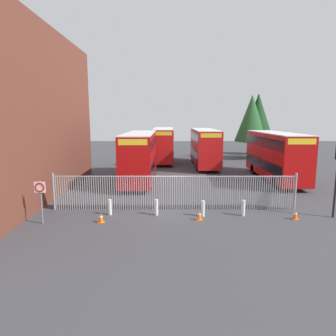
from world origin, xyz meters
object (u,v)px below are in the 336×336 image
Objects in this scene: traffic_cone_mid_forecourt at (199,215)px; speed_limit_sign_post at (39,192)px; bollard_near_left at (109,207)px; double_decker_bus_near_gate at (139,155)px; double_decker_bus_behind_fence_left at (274,154)px; double_decker_bus_far_back at (163,143)px; bollard_center_front at (156,207)px; traffic_cone_near_kerb at (295,214)px; traffic_cone_by_gate at (100,218)px; bollard_near_right at (202,209)px; bollard_far_right at (243,208)px; double_decker_bus_behind_fence_right at (204,146)px.

traffic_cone_mid_forecourt is 8.81m from speed_limit_sign_post.
double_decker_bus_near_gate is at bearing 84.78° from bollard_near_left.
double_decker_bus_far_back is at bearing 131.60° from double_decker_bus_behind_fence_left.
double_decker_bus_far_back reaches higher than bollard_center_front.
traffic_cone_mid_forecourt is at bearing -178.72° from traffic_cone_near_kerb.
double_decker_bus_far_back is 24.11m from traffic_cone_by_gate.
traffic_cone_by_gate is (-5.76, -1.07, -0.19)m from bollard_near_right.
bollard_near_left is 7.92m from bollard_far_right.
double_decker_bus_behind_fence_right is 19.77m from traffic_cone_mid_forecourt.
traffic_cone_by_gate is (-13.71, -11.85, -2.13)m from double_decker_bus_behind_fence_left.
double_decker_bus_behind_fence_right is 11.38× the size of bollard_near_right.
speed_limit_sign_post is (-4.33, -11.39, -0.65)m from double_decker_bus_near_gate.
double_decker_bus_behind_fence_right is 20.21m from bollard_near_left.
double_decker_bus_behind_fence_left is 13.54m from bollard_near_right.
double_decker_bus_behind_fence_left is 12.18m from bollard_far_right.
bollard_near_left reaches higher than traffic_cone_near_kerb.
double_decker_bus_behind_fence_right is 19.37m from bollard_center_front.
double_decker_bus_behind_fence_right reaches higher than bollard_center_front.
double_decker_bus_far_back is at bearing 141.90° from double_decker_bus_behind_fence_right.
speed_limit_sign_post reaches higher than traffic_cone_mid_forecourt.
traffic_cone_mid_forecourt is at bearing -125.76° from double_decker_bus_behind_fence_left.
double_decker_bus_behind_fence_right reaches higher than traffic_cone_mid_forecourt.
double_decker_bus_near_gate is at bearing 111.84° from traffic_cone_mid_forecourt.
speed_limit_sign_post is at bearing -166.69° from bollard_center_front.
bollard_near_right is at bearing -177.05° from bollard_far_right.
speed_limit_sign_post reaches higher than traffic_cone_near_kerb.
traffic_cone_by_gate and traffic_cone_mid_forecourt have the same top height.
double_decker_bus_behind_fence_right is at bearing 67.91° from traffic_cone_by_gate.
bollard_near_left is 1.61× the size of traffic_cone_near_kerb.
double_decker_bus_behind_fence_left is 11.38× the size of bollard_far_right.
bollard_center_front is (2.78, -0.06, 0.00)m from bollard_near_left.
bollard_near_right reaches higher than traffic_cone_mid_forecourt.
double_decker_bus_near_gate and double_decker_bus_behind_fence_left have the same top height.
bollard_far_right is 1.61× the size of traffic_cone_mid_forecourt.
double_decker_bus_far_back is at bearing 108.72° from traffic_cone_near_kerb.
traffic_cone_by_gate is 3.52m from speed_limit_sign_post.
bollard_near_left is at bearing -112.93° from double_decker_bus_behind_fence_right.
bollard_far_right is 1.61× the size of traffic_cone_near_kerb.
speed_limit_sign_post is (-16.89, -12.01, -0.65)m from double_decker_bus_behind_fence_left.
traffic_cone_near_kerb is (7.89, -23.27, -2.13)m from double_decker_bus_far_back.
traffic_cone_near_kerb is (5.50, 0.12, 0.00)m from traffic_cone_mid_forecourt.
double_decker_bus_near_gate reaches higher than traffic_cone_mid_forecourt.
traffic_cone_mid_forecourt is 5.50m from traffic_cone_near_kerb.
double_decker_bus_behind_fence_right is at bearing 98.51° from traffic_cone_near_kerb.
traffic_cone_by_gate is at bearing -97.38° from double_decker_bus_far_back.
traffic_cone_near_kerb is (9.83, -10.69, -2.13)m from double_decker_bus_near_gate.
bollard_center_front is 1.61× the size of traffic_cone_mid_forecourt.
double_decker_bus_far_back reaches higher than traffic_cone_near_kerb.
double_decker_bus_near_gate reaches higher than traffic_cone_near_kerb.
double_decker_bus_near_gate is 18.32× the size of traffic_cone_near_kerb.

